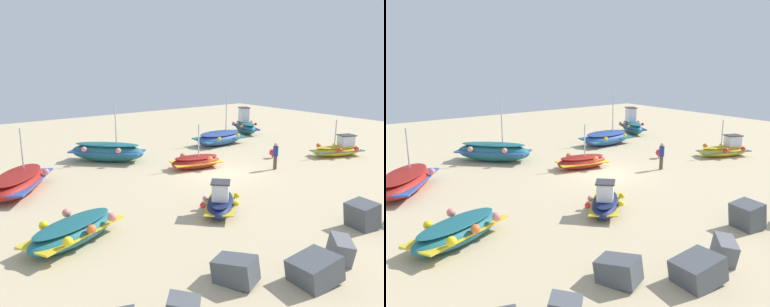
{
  "view_description": "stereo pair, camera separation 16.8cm",
  "coord_description": "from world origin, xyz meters",
  "views": [
    {
      "loc": [
        15.1,
        17.34,
        6.73
      ],
      "look_at": [
        0.53,
        -2.22,
        0.9
      ],
      "focal_mm": 37.0,
      "sensor_mm": 36.0,
      "label": 1
    },
    {
      "loc": [
        14.96,
        17.44,
        6.73
      ],
      "look_at": [
        0.53,
        -2.22,
        0.9
      ],
      "focal_mm": 37.0,
      "sensor_mm": 36.0,
      "label": 2
    }
  ],
  "objects": [
    {
      "name": "fishing_boat_0",
      "position": [
        -5.38,
        -6.4,
        0.56
      ],
      "size": [
        4.57,
        2.45,
        4.23
      ],
      "rotation": [
        0.0,
        0.0,
        0.05
      ],
      "color": "#2D4C9E",
      "rests_on": "ground_plane"
    },
    {
      "name": "fishing_boat_7",
      "position": [
        0.49,
        -1.83,
        0.45
      ],
      "size": [
        3.5,
        2.11,
        2.83
      ],
      "rotation": [
        0.0,
        0.0,
        6.08
      ],
      "color": "maroon",
      "rests_on": "ground_plane"
    },
    {
      "name": "fishing_boat_5",
      "position": [
        4.2,
        -6.83,
        0.7
      ],
      "size": [
        4.78,
        4.92,
        4.09
      ],
      "rotation": [
        0.0,
        0.0,
        5.47
      ],
      "color": "#1E6670",
      "rests_on": "ground_plane"
    },
    {
      "name": "fishing_boat_1",
      "position": [
        10.48,
        3.72,
        0.49
      ],
      "size": [
        4.32,
        3.08,
        1.05
      ],
      "rotation": [
        0.0,
        0.0,
        0.41
      ],
      "color": "#1E6670",
      "rests_on": "ground_plane"
    },
    {
      "name": "person_walking",
      "position": [
        -3.34,
        1.29,
        0.98
      ],
      "size": [
        0.32,
        0.32,
        1.7
      ],
      "rotation": [
        0.0,
        0.0,
        1.74
      ],
      "color": "brown",
      "rests_on": "ground_plane"
    },
    {
      "name": "ground_plane",
      "position": [
        0.0,
        0.0,
        0.0
      ],
      "size": [
        55.88,
        55.88,
        0.0
      ],
      "primitive_type": "plane",
      "color": "#C6B289"
    },
    {
      "name": "fishing_boat_3",
      "position": [
        -9.65,
        1.55,
        0.49
      ],
      "size": [
        4.04,
        2.58,
        2.64
      ],
      "rotation": [
        0.0,
        0.0,
        2.78
      ],
      "color": "gold",
      "rests_on": "ground_plane"
    },
    {
      "name": "fishing_boat_4",
      "position": [
        10.63,
        -3.66,
        0.57
      ],
      "size": [
        4.51,
        5.31,
        3.25
      ],
      "rotation": [
        0.0,
        0.0,
        0.98
      ],
      "color": "maroon",
      "rests_on": "ground_plane"
    },
    {
      "name": "fishing_boat_6",
      "position": [
        -10.7,
        -8.97,
        0.71
      ],
      "size": [
        2.9,
        4.22,
        2.37
      ],
      "rotation": [
        0.0,
        0.0,
        4.29
      ],
      "color": "#1E6670",
      "rests_on": "ground_plane"
    },
    {
      "name": "mooring_buoy_0",
      "position": [
        -5.42,
        -0.79,
        0.4
      ],
      "size": [
        0.47,
        0.47,
        0.63
      ],
      "color": "#3F3F42",
      "rests_on": "ground_plane"
    },
    {
      "name": "fishing_boat_2",
      "position": [
        4.05,
        4.65,
        0.47
      ],
      "size": [
        3.01,
        3.04,
        1.53
      ],
      "rotation": [
        0.0,
        0.0,
        0.8
      ],
      "color": "navy",
      "rests_on": "ground_plane"
    }
  ]
}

